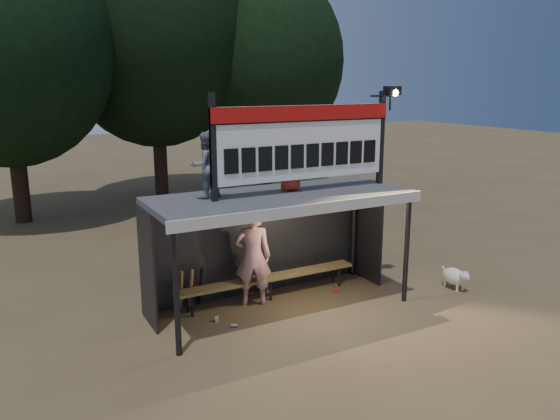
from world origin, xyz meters
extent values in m
plane|color=brown|center=(0.00, 0.00, 0.00)|extent=(80.00, 80.00, 0.00)
imported|color=white|center=(-0.39, 0.44, 1.00)|extent=(0.86, 0.72, 2.00)
imported|color=slate|center=(-1.38, 0.33, 2.92)|extent=(0.66, 0.56, 1.21)
imported|color=maroon|center=(0.30, 0.18, 2.87)|extent=(0.59, 0.44, 1.09)
cube|color=#3E3F41|center=(0.00, 0.00, 2.26)|extent=(5.00, 2.00, 0.12)
cube|color=silver|center=(0.00, -1.02, 2.22)|extent=(5.10, 0.06, 0.20)
cylinder|color=black|center=(-2.40, -0.90, 1.10)|extent=(0.10, 0.10, 2.20)
cylinder|color=black|center=(2.40, -0.90, 1.10)|extent=(0.10, 0.10, 2.20)
cylinder|color=black|center=(-2.40, 0.90, 1.10)|extent=(0.10, 0.10, 2.20)
cylinder|color=black|center=(2.40, 0.90, 1.10)|extent=(0.10, 0.10, 2.20)
cube|color=black|center=(0.00, 1.00, 1.10)|extent=(5.00, 0.04, 2.20)
cube|color=black|center=(-2.50, 0.50, 1.10)|extent=(0.04, 1.00, 2.20)
cube|color=black|center=(2.50, 0.50, 1.10)|extent=(0.04, 1.00, 2.20)
cylinder|color=black|center=(0.00, 1.00, 2.15)|extent=(5.00, 0.06, 0.06)
cube|color=black|center=(-1.35, 0.00, 3.27)|extent=(0.10, 0.10, 1.90)
cube|color=black|center=(2.35, 0.00, 3.27)|extent=(0.10, 0.10, 1.90)
cube|color=white|center=(0.50, 0.00, 3.27)|extent=(3.80, 0.08, 1.40)
cube|color=red|center=(0.50, -0.05, 3.83)|extent=(3.80, 0.04, 0.28)
cube|color=black|center=(0.50, -0.06, 3.68)|extent=(3.80, 0.02, 0.03)
cube|color=black|center=(-1.03, -0.05, 3.02)|extent=(0.27, 0.03, 0.45)
cube|color=black|center=(-0.69, -0.05, 3.02)|extent=(0.27, 0.03, 0.45)
cube|color=black|center=(-0.35, -0.05, 3.02)|extent=(0.27, 0.03, 0.45)
cube|color=black|center=(-0.01, -0.05, 3.02)|extent=(0.27, 0.03, 0.45)
cube|color=black|center=(0.33, -0.05, 3.02)|extent=(0.27, 0.03, 0.45)
cube|color=black|center=(0.67, -0.05, 3.02)|extent=(0.27, 0.03, 0.45)
cube|color=black|center=(1.01, -0.05, 3.02)|extent=(0.27, 0.03, 0.45)
cube|color=black|center=(1.35, -0.05, 3.02)|extent=(0.27, 0.03, 0.45)
cube|color=black|center=(1.69, -0.05, 3.02)|extent=(0.27, 0.03, 0.45)
cube|color=black|center=(2.03, -0.05, 3.02)|extent=(0.27, 0.03, 0.45)
cylinder|color=black|center=(2.30, 0.00, 4.12)|extent=(0.50, 0.04, 0.04)
cylinder|color=black|center=(2.55, 0.00, 3.97)|extent=(0.04, 0.04, 0.30)
cube|color=black|center=(2.55, -0.05, 4.22)|extent=(0.30, 0.22, 0.18)
sphere|color=#FFD88C|center=(2.55, -0.14, 4.18)|extent=(0.14, 0.14, 0.14)
cube|color=olive|center=(0.00, 0.55, 0.45)|extent=(4.00, 0.35, 0.06)
cylinder|color=black|center=(-1.70, 0.43, 0.23)|extent=(0.05, 0.05, 0.45)
cylinder|color=black|center=(-1.70, 0.67, 0.23)|extent=(0.05, 0.05, 0.45)
cylinder|color=black|center=(0.00, 0.43, 0.23)|extent=(0.05, 0.05, 0.45)
cylinder|color=black|center=(0.00, 0.67, 0.23)|extent=(0.05, 0.05, 0.45)
cylinder|color=black|center=(1.70, 0.43, 0.23)|extent=(0.05, 0.05, 0.45)
cylinder|color=black|center=(1.70, 0.67, 0.23)|extent=(0.05, 0.05, 0.45)
cylinder|color=black|center=(-4.00, 10.00, 1.87)|extent=(0.50, 0.50, 3.74)
ellipsoid|color=black|center=(-4.00, 10.00, 5.53)|extent=(6.46, 6.46, 7.48)
cylinder|color=#301D15|center=(1.00, 11.50, 2.09)|extent=(0.50, 0.50, 4.18)
ellipsoid|color=black|center=(1.00, 11.50, 6.18)|extent=(7.22, 7.22, 8.36)
cylinder|color=black|center=(5.00, 10.50, 1.76)|extent=(0.50, 0.50, 3.52)
ellipsoid|color=black|center=(5.00, 10.50, 5.20)|extent=(6.08, 6.08, 7.04)
ellipsoid|color=white|center=(3.83, -0.87, 0.27)|extent=(0.36, 0.58, 0.36)
sphere|color=white|center=(3.83, -1.15, 0.36)|extent=(0.22, 0.22, 0.22)
cone|color=beige|center=(3.83, -1.25, 0.34)|extent=(0.10, 0.10, 0.10)
cone|color=silver|center=(3.78, -1.17, 0.46)|extent=(0.06, 0.06, 0.07)
cone|color=beige|center=(3.88, -1.17, 0.46)|extent=(0.06, 0.06, 0.07)
cylinder|color=silver|center=(3.75, -1.05, 0.09)|extent=(0.05, 0.05, 0.18)
cylinder|color=#EEE6CE|center=(3.91, -1.05, 0.09)|extent=(0.05, 0.05, 0.18)
cylinder|color=beige|center=(3.75, -0.69, 0.09)|extent=(0.05, 0.05, 0.18)
cylinder|color=silver|center=(3.91, -0.69, 0.09)|extent=(0.05, 0.05, 0.18)
cylinder|color=beige|center=(3.83, -0.57, 0.34)|extent=(0.04, 0.16, 0.14)
cylinder|color=olive|center=(-1.78, 0.82, 0.43)|extent=(0.08, 0.27, 0.84)
cylinder|color=#A17F4B|center=(-1.58, 0.82, 0.43)|extent=(0.08, 0.30, 0.83)
cylinder|color=black|center=(-1.38, 0.82, 0.43)|extent=(0.07, 0.32, 0.83)
cube|color=#B0281E|center=(1.42, 0.13, 0.04)|extent=(0.12, 0.12, 0.08)
cylinder|color=silver|center=(-1.18, -0.37, 0.04)|extent=(0.14, 0.11, 0.07)
cube|color=beige|center=(0.12, 0.85, 0.04)|extent=(0.09, 0.11, 0.08)
cylinder|color=#A7271C|center=(-0.23, 0.88, 0.04)|extent=(0.13, 0.09, 0.07)
cube|color=#B2B1B7|center=(-1.36, 0.02, 0.04)|extent=(0.09, 0.12, 0.08)
camera|label=1|loc=(-4.85, -8.93, 4.40)|focal=35.00mm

